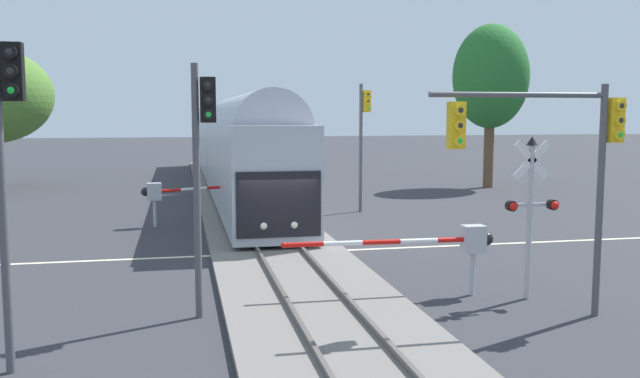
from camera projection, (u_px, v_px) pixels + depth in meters
ground_plane at (277, 253)px, 22.57m from camera, size 220.00×220.00×0.00m
road_centre_stripe at (277, 253)px, 22.57m from camera, size 44.00×0.20×0.01m
railway_track at (277, 250)px, 22.56m from camera, size 4.40×80.00×0.32m
commuter_train at (234, 144)px, 39.57m from camera, size 3.04×39.50×5.16m
crossing_gate_near at (453, 242)px, 17.12m from camera, size 5.45×0.40×1.80m
crossing_signal_mast at (531, 201)px, 16.73m from camera, size 1.36×0.44×4.06m
crossing_gate_far at (171, 192)px, 27.73m from camera, size 5.88×0.40×1.80m
traffic_signal_near_right at (555, 143)px, 14.93m from camera, size 4.56×0.38×5.27m
traffic_signal_far_side at (364, 127)px, 31.57m from camera, size 0.53×0.38×5.96m
traffic_signal_near_left at (7, 144)px, 11.75m from camera, size 0.53×0.38×6.13m
traffic_signal_median at (202, 149)px, 15.07m from camera, size 0.53×0.38×5.71m
maple_right_background at (491, 77)px, 41.64m from camera, size 4.63×4.63×10.01m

